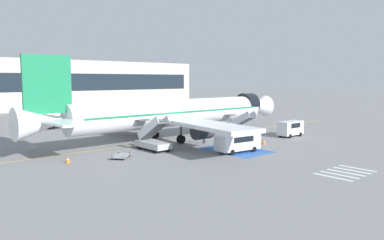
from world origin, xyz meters
TOP-DOWN VIEW (x-y plane):
  - ground_plane at (0.00, 0.00)m, footprint 600.00×600.00m
  - apron_leadline_yellow at (0.29, 0.68)m, footprint 75.69×1.48m
  - apron_stand_patch_blue at (0.29, -10.19)m, footprint 5.54×8.22m
  - apron_walkway_bar_0 at (-2.71, -24.20)m, footprint 0.44×3.60m
  - apron_walkway_bar_1 at (-1.51, -24.20)m, footprint 0.44×3.60m
  - apron_walkway_bar_2 at (-0.31, -24.20)m, footprint 0.44×3.60m
  - apron_walkway_bar_3 at (0.89, -24.20)m, footprint 0.44×3.60m
  - apron_walkway_bar_4 at (2.09, -24.20)m, footprint 0.44×3.60m
  - airliner at (-0.40, 0.69)m, footprint 41.46×34.73m
  - boarding_stairs_forward at (8.93, -3.88)m, footprint 2.28×5.26m
  - boarding_stairs_aft at (-6.92, -3.62)m, footprint 2.28×5.26m
  - fuel_tanker at (-7.57, 24.14)m, footprint 9.37×3.54m
  - service_van_0 at (-0.29, -11.21)m, footprint 5.68×2.72m
  - service_van_1 at (14.53, -8.61)m, footprint 4.35×1.82m
  - baggage_cart at (-12.14, -4.91)m, footprint 2.96×2.80m
  - ground_crew_0 at (2.39, -5.29)m, footprint 0.40×0.49m
  - ground_crew_1 at (0.86, -4.32)m, footprint 0.49×0.41m
  - traffic_cone_0 at (-17.40, -3.32)m, footprint 0.56×0.56m
  - traffic_cone_1 at (6.32, -9.98)m, footprint 0.53×0.53m

SIDE VIEW (x-z plane):
  - ground_plane at x=0.00m, z-range 0.00..0.00m
  - apron_leadline_yellow at x=0.29m, z-range 0.00..0.01m
  - apron_stand_patch_blue at x=0.29m, z-range 0.00..0.01m
  - apron_walkway_bar_0 at x=-2.71m, z-range 0.00..0.01m
  - apron_walkway_bar_1 at x=-1.51m, z-range 0.00..0.01m
  - apron_walkway_bar_2 at x=-0.31m, z-range 0.00..0.01m
  - apron_walkway_bar_3 at x=0.89m, z-range 0.00..0.01m
  - apron_walkway_bar_4 at x=2.09m, z-range 0.00..0.01m
  - baggage_cart at x=-12.14m, z-range -0.18..0.69m
  - traffic_cone_1 at x=6.32m, z-range 0.00..0.59m
  - traffic_cone_0 at x=-17.40m, z-range 0.00..0.62m
  - boarding_stairs_forward at x=8.93m, z-range -1.00..2.98m
  - ground_crew_0 at x=2.39m, z-range 0.13..1.87m
  - boarding_stairs_aft at x=-6.92m, z-range -1.14..3.20m
  - ground_crew_1 at x=0.86m, z-range 0.15..1.98m
  - service_van_0 at x=-0.29m, z-range 0.21..2.36m
  - service_van_1 at x=14.53m, z-range 0.21..2.50m
  - fuel_tanker at x=-7.57m, z-range 0.01..3.39m
  - airliner at x=-0.40m, z-range -1.73..9.34m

